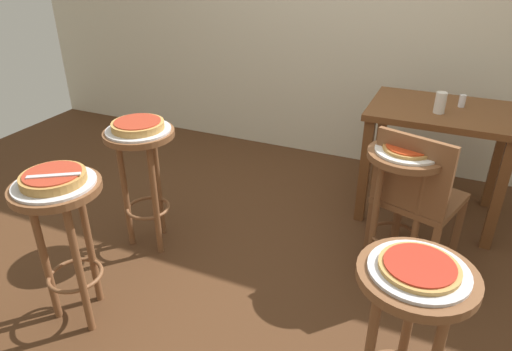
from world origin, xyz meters
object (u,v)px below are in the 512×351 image
(stool_leftside, at_px, (143,163))
(dining_table, at_px, (440,129))
(stool_foreground, at_px, (63,223))
(serving_plate_leftside, at_px, (138,130))
(serving_plate_foreground, at_px, (54,183))
(serving_plate_rear, at_px, (408,151))
(condiment_shaker, at_px, (462,101))
(stool_middle, at_px, (409,317))
(cup_near_edge, at_px, (440,103))
(serving_plate_middle, at_px, (419,271))
(pizza_middle, at_px, (419,267))
(pizza_foreground, at_px, (53,178))
(stool_rear, at_px, (402,187))
(wooden_chair, at_px, (416,197))
(pizza_server_knife, at_px, (54,175))
(pizza_rear, at_px, (408,148))
(pizza_leftside, at_px, (138,125))

(stool_leftside, bearing_deg, dining_table, 35.31)
(stool_foreground, height_order, serving_plate_leftside, serving_plate_leftside)
(serving_plate_leftside, distance_m, dining_table, 1.85)
(serving_plate_foreground, distance_m, serving_plate_leftside, 0.66)
(serving_plate_rear, relative_size, condiment_shaker, 4.20)
(serving_plate_foreground, xyz_separation_m, stool_leftside, (-0.05, 0.66, -0.20))
(stool_middle, distance_m, cup_near_edge, 1.62)
(stool_middle, distance_m, condiment_shaker, 1.78)
(serving_plate_middle, relative_size, serving_plate_leftside, 0.91)
(pizza_middle, bearing_deg, serving_plate_foreground, -178.72)
(pizza_foreground, bearing_deg, pizza_middle, 1.28)
(serving_plate_foreground, bearing_deg, serving_plate_leftside, 94.32)
(stool_rear, xyz_separation_m, condiment_shaker, (0.21, 0.83, 0.24))
(pizza_foreground, height_order, serving_plate_middle, pizza_foreground)
(stool_foreground, xyz_separation_m, serving_plate_rear, (1.35, 0.97, 0.20))
(serving_plate_rear, bearing_deg, stool_foreground, -144.20)
(serving_plate_rear, distance_m, wooden_chair, 0.30)
(serving_plate_foreground, xyz_separation_m, pizza_middle, (1.51, 0.03, 0.02))
(pizza_middle, xyz_separation_m, dining_table, (-0.05, 1.69, -0.15))
(pizza_server_knife, bearing_deg, stool_leftside, 63.56)
(serving_plate_leftside, relative_size, dining_table, 0.41)
(cup_near_edge, bearing_deg, serving_plate_leftside, -146.87)
(stool_rear, distance_m, serving_plate_rear, 0.20)
(stool_middle, relative_size, stool_leftside, 1.00)
(stool_middle, bearing_deg, stool_leftside, 158.19)
(stool_middle, xyz_separation_m, pizza_server_knife, (-1.48, -0.05, 0.26))
(pizza_foreground, relative_size, serving_plate_leftside, 0.77)
(serving_plate_leftside, relative_size, stool_rear, 0.48)
(serving_plate_middle, relative_size, stool_rear, 0.44)
(serving_plate_middle, relative_size, wooden_chair, 0.38)
(serving_plate_foreground, bearing_deg, pizza_rear, 35.80)
(stool_rear, bearing_deg, pizza_leftside, -167.37)
(pizza_middle, height_order, serving_plate_leftside, pizza_middle)
(pizza_middle, xyz_separation_m, condiment_shaker, (0.04, 1.77, 0.02))
(pizza_foreground, height_order, pizza_rear, pizza_foreground)
(serving_plate_leftside, xyz_separation_m, cup_near_edge, (1.49, 0.97, 0.06))
(stool_foreground, bearing_deg, serving_plate_middle, 1.28)
(pizza_foreground, xyz_separation_m, stool_rear, (1.35, 0.97, -0.23))
(pizza_leftside, xyz_separation_m, wooden_chair, (1.47, 0.38, -0.31))
(serving_plate_foreground, relative_size, wooden_chair, 0.41)
(pizza_foreground, height_order, stool_rear, pizza_foreground)
(pizza_foreground, distance_m, pizza_middle, 1.51)
(stool_foreground, height_order, pizza_leftside, pizza_leftside)
(serving_plate_middle, xyz_separation_m, condiment_shaker, (0.04, 1.77, 0.04))
(pizza_rear, bearing_deg, stool_middle, -80.08)
(stool_leftside, distance_m, serving_plate_leftside, 0.20)
(pizza_leftside, bearing_deg, stool_foreground, -85.68)
(pizza_rear, height_order, cup_near_edge, cup_near_edge)
(serving_plate_leftside, bearing_deg, stool_leftside, 90.00)
(pizza_foreground, height_order, condiment_shaker, condiment_shaker)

